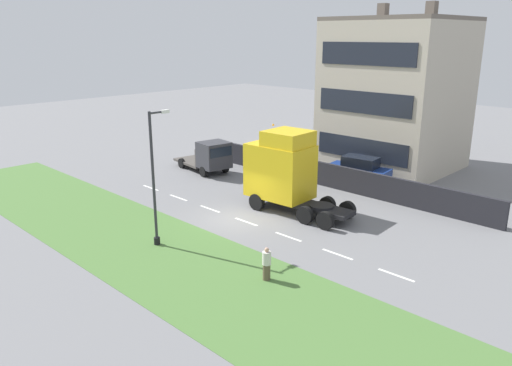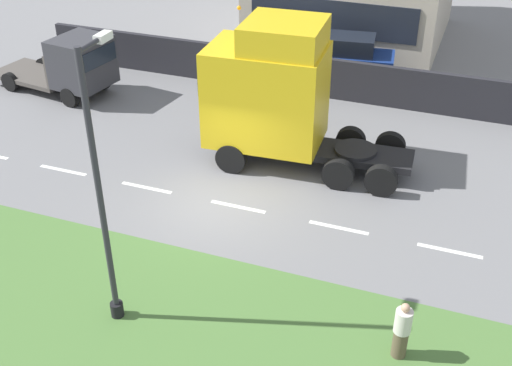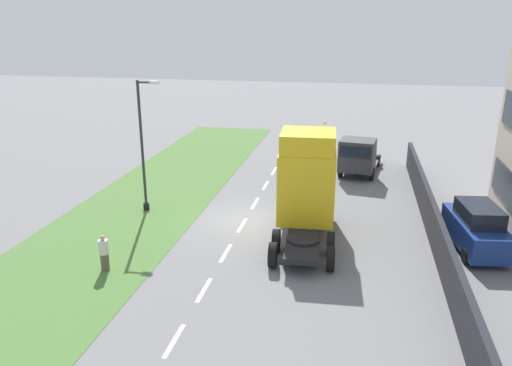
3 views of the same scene
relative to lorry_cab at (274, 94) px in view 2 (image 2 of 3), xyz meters
The scene contains 9 objects.
ground_plane 4.09m from the lorry_cab, 166.83° to the left, with size 120.00×120.00×0.00m, color slate.
grass_verge 9.52m from the lorry_cab, behind, with size 7.00×44.00×0.01m.
lane_markings 4.03m from the lorry_cab, behind, with size 0.16×21.00×0.00m.
boundary_wall 6.11m from the lorry_cab, ahead, with size 0.25×24.00×1.69m.
lorry_cab is the anchor object (origin of this frame).
flatbed_truck 9.85m from the lorry_cab, 76.09° to the left, with size 2.93×5.82×2.56m.
parked_car 7.70m from the lorry_cab, ahead, with size 2.30×4.56×2.13m.
lamp_post 8.67m from the lorry_cab, behind, with size 1.28×0.32×6.89m.
pedestrian 9.60m from the lorry_cab, 143.22° to the right, with size 0.39×0.39×1.55m.
Camera 2 is at (-15.30, -6.96, 11.09)m, focal length 45.00 mm.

